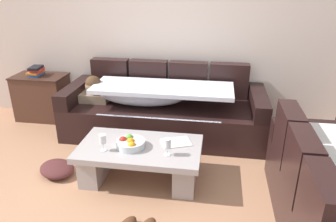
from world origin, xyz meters
name	(u,v)px	position (x,y,z in m)	size (l,w,h in m)	color
ground_plane	(108,215)	(0.00, 0.00, 0.00)	(14.00, 14.00, 0.00)	#AD7958
back_wall	(154,22)	(0.00, 2.15, 1.35)	(9.00, 0.10, 2.70)	beige
couch_along_wall	(161,110)	(0.18, 1.63, 0.33)	(2.50, 0.92, 0.88)	black
coffee_table	(140,158)	(0.16, 0.57, 0.24)	(1.20, 0.68, 0.38)	#A49C9C
fruit_bowl	(130,143)	(0.07, 0.54, 0.42)	(0.28, 0.28, 0.10)	silver
wine_glass_near_left	(103,140)	(-0.16, 0.43, 0.50)	(0.07, 0.07, 0.17)	silver
wine_glass_near_right	(167,144)	(0.45, 0.45, 0.50)	(0.07, 0.07, 0.17)	silver
open_magazine	(176,142)	(0.50, 0.69, 0.39)	(0.28, 0.21, 0.01)	white
side_cabinet	(42,97)	(-1.58, 1.85, 0.32)	(0.72, 0.44, 0.64)	#4F2E22
book_stack_on_cabinet	(36,71)	(-1.61, 1.85, 0.71)	(0.19, 0.23, 0.13)	#2D569E
crumpled_garment	(57,169)	(-0.73, 0.52, 0.06)	(0.40, 0.32, 0.12)	#4C2323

